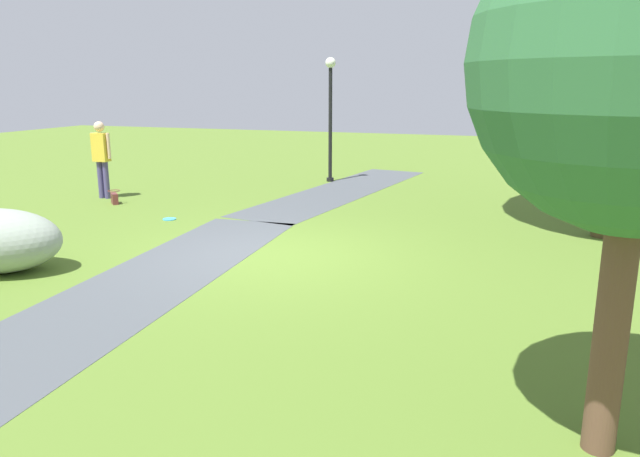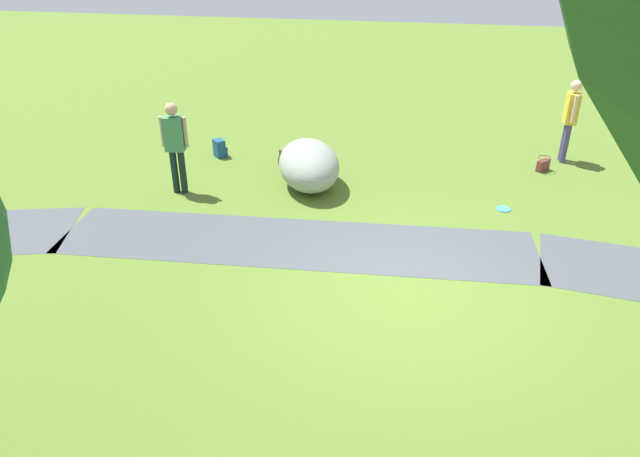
# 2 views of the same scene
# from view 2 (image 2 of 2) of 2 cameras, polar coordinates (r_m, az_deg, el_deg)

# --- Properties ---
(ground_plane) EXTENTS (48.00, 48.00, 0.00)m
(ground_plane) POSITION_cam_2_polar(r_m,az_deg,el_deg) (8.85, 8.36, -5.82)
(ground_plane) COLOR #547228
(footpath_segment_mid) EXTENTS (8.08, 2.12, 0.01)m
(footpath_segment_mid) POSITION_cam_2_polar(r_m,az_deg,el_deg) (9.95, -2.36, -1.34)
(footpath_segment_mid) COLOR #484C51
(footpath_segment_mid) RESTS_ON ground
(lawn_boulder) EXTENTS (1.73, 2.16, 0.92)m
(lawn_boulder) POSITION_cam_2_polar(r_m,az_deg,el_deg) (11.83, -1.07, 6.16)
(lawn_boulder) COLOR gray
(lawn_boulder) RESTS_ON ground
(woman_with_handbag) EXTENTS (0.25, 0.52, 1.81)m
(woman_with_handbag) POSITION_cam_2_polar(r_m,az_deg,el_deg) (14.01, 23.07, 10.07)
(woman_with_handbag) COLOR #483F75
(woman_with_handbag) RESTS_ON ground
(man_near_boulder) EXTENTS (0.52, 0.28, 1.81)m
(man_near_boulder) POSITION_cam_2_polar(r_m,az_deg,el_deg) (11.67, -13.84, 8.19)
(man_near_boulder) COLOR black
(man_near_boulder) RESTS_ON ground
(handbag_on_grass) EXTENTS (0.38, 0.38, 0.31)m
(handbag_on_grass) POSITION_cam_2_polar(r_m,az_deg,el_deg) (13.57, 20.79, 5.80)
(handbag_on_grass) COLOR brown
(handbag_on_grass) RESTS_ON ground
(backpack_by_boulder) EXTENTS (0.32, 0.33, 0.40)m
(backpack_by_boulder) POSITION_cam_2_polar(r_m,az_deg,el_deg) (12.96, -3.29, 6.87)
(backpack_by_boulder) COLOR brown
(backpack_by_boulder) RESTS_ON ground
(spare_backpack_on_lawn) EXTENTS (0.35, 0.35, 0.40)m
(spare_backpack_on_lawn) POSITION_cam_2_polar(r_m,az_deg,el_deg) (13.65, -9.67, 7.64)
(spare_backpack_on_lawn) COLOR navy
(spare_backpack_on_lawn) RESTS_ON ground
(frisbee_on_grass) EXTENTS (0.27, 0.27, 0.02)m
(frisbee_on_grass) POSITION_cam_2_polar(r_m,az_deg,el_deg) (11.56, 17.32, 1.81)
(frisbee_on_grass) COLOR #3EA9D6
(frisbee_on_grass) RESTS_ON ground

